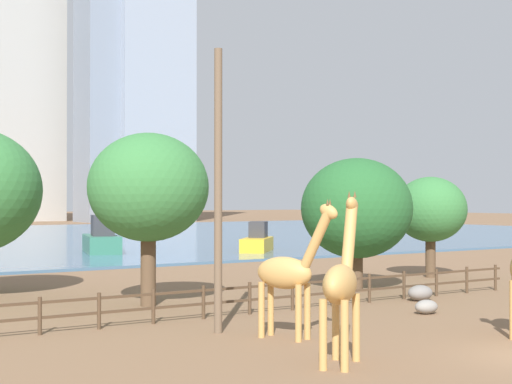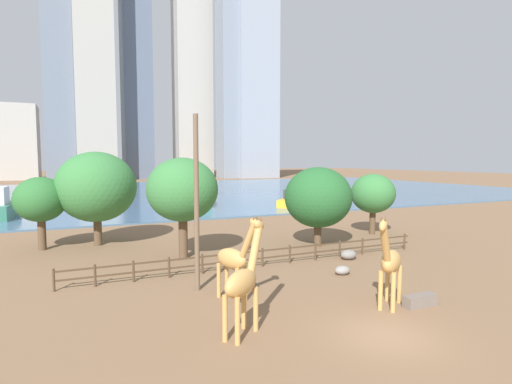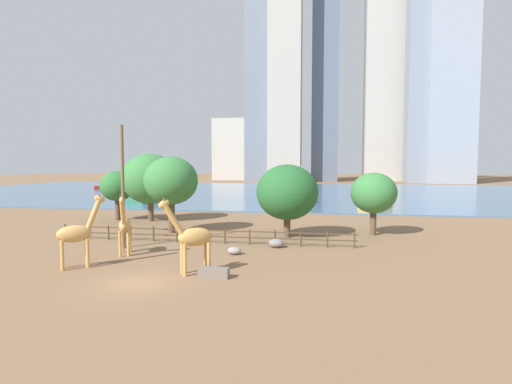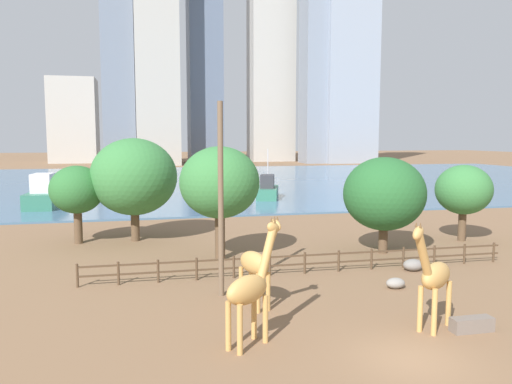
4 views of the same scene
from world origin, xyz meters
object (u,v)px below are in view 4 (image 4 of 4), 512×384
(tree_left_large, at_px, (464,190))
(tree_right_tall, at_px, (384,194))
(boulder_by_pole, at_px, (396,283))
(tree_left_small, at_px, (77,190))
(boat_tug, at_px, (46,195))
(feeding_trough, at_px, (472,324))
(boat_sailboat, at_px, (370,194))
(giraffe_tall, at_px, (434,276))
(boat_barge, at_px, (268,190))
(giraffe_companion, at_px, (250,288))
(tree_right_small, at_px, (134,177))
(utility_pole, at_px, (221,200))
(giraffe_young, at_px, (256,263))
(boulder_near_fence, at_px, (413,265))
(tree_center_broad, at_px, (220,183))

(tree_left_large, distance_m, tree_right_tall, 8.37)
(boulder_by_pole, distance_m, tree_left_small, 24.39)
(tree_left_large, xyz_separation_m, boat_tug, (-35.52, 26.44, -2.50))
(feeding_trough, distance_m, boat_sailboat, 41.85)
(giraffe_tall, xyz_separation_m, boat_barge, (3.82, 44.77, -1.02))
(giraffe_companion, xyz_separation_m, feeding_trough, (9.33, -0.66, -1.98))
(boat_barge, bearing_deg, boat_sailboat, -99.82)
(giraffe_companion, distance_m, tree_right_tall, 18.32)
(tree_right_tall, bearing_deg, tree_right_small, 154.84)
(utility_pole, relative_size, tree_left_large, 1.65)
(giraffe_young, height_order, feeding_trough, giraffe_young)
(utility_pole, height_order, boat_barge, utility_pole)
(giraffe_companion, distance_m, boulder_near_fence, 14.82)
(giraffe_young, bearing_deg, giraffe_companion, -38.17)
(boat_sailboat, bearing_deg, boulder_near_fence, 22.22)
(feeding_trough, relative_size, tree_left_small, 0.30)
(boat_sailboat, bearing_deg, giraffe_tall, 21.18)
(boulder_near_fence, relative_size, tree_right_tall, 0.18)
(boulder_near_fence, distance_m, boat_sailboat, 32.28)
(boulder_by_pole, bearing_deg, tree_right_small, 131.15)
(giraffe_young, xyz_separation_m, tree_right_tall, (11.20, 9.36, 1.98))
(boulder_by_pole, bearing_deg, tree_left_large, 42.81)
(boulder_by_pole, distance_m, tree_left_large, 15.71)
(tree_center_broad, xyz_separation_m, boat_sailboat, (22.51, 24.83, -4.06))
(tree_left_small, bearing_deg, giraffe_companion, -67.14)
(boat_tug, bearing_deg, giraffe_tall, -148.67)
(tree_left_large, relative_size, tree_right_small, 0.74)
(tree_left_large, height_order, boat_sailboat, tree_left_large)
(giraffe_tall, distance_m, giraffe_companion, 7.82)
(giraffe_companion, bearing_deg, tree_left_large, 1.24)
(giraffe_young, height_order, boat_sailboat, giraffe_young)
(tree_right_tall, height_order, boat_barge, tree_right_tall)
(tree_left_large, bearing_deg, utility_pole, -155.06)
(boat_tug, distance_m, boat_barge, 26.92)
(boat_tug, bearing_deg, boat_sailboat, -92.43)
(utility_pole, bearing_deg, tree_center_broad, 82.15)
(tree_right_small, bearing_deg, tree_right_tall, -25.16)
(boat_barge, bearing_deg, tree_left_large, -146.30)
(giraffe_tall, xyz_separation_m, tree_left_small, (-16.83, 21.49, 1.81))
(tree_left_large, bearing_deg, boat_barge, 106.84)
(giraffe_tall, relative_size, tree_center_broad, 0.64)
(tree_right_tall, distance_m, boat_sailboat, 27.82)
(boat_sailboat, bearing_deg, giraffe_young, 10.36)
(tree_left_small, bearing_deg, boat_barge, 48.43)
(boulder_by_pole, xyz_separation_m, boat_sailboat, (14.23, 33.22, 0.77))
(tree_center_broad, bearing_deg, tree_right_small, 126.81)
(boulder_by_pole, relative_size, tree_center_broad, 0.14)
(tree_right_small, bearing_deg, feeding_trough, -57.48)
(tree_right_small, height_order, boat_tug, tree_right_small)
(utility_pole, bearing_deg, boulder_by_pole, -5.08)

